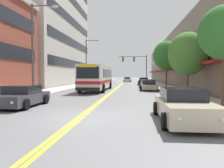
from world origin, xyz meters
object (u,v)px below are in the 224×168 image
object	(u,v)px
car_charcoal_parked_right_mid	(147,84)
traffic_signal_mast	(137,63)
car_silver_moving_lead	(127,80)
street_lamp_left_far	(88,59)
city_bus	(98,77)
car_slate_blue_parked_left_near	(96,82)
car_champagne_parked_right_foreground	(183,106)
car_beige_parked_right_far	(149,86)
street_tree_right_mid	(188,54)
fire_hydrant	(171,90)
street_tree_right_near	(224,33)
car_black_parked_right_end	(144,81)
car_dark_grey_parked_left_far	(21,97)
street_tree_right_far	(166,56)
street_lamp_left_near	(36,43)

from	to	relation	value
car_charcoal_parked_right_mid	traffic_signal_mast	bearing A→B (deg)	95.52
car_charcoal_parked_right_mid	car_silver_moving_lead	size ratio (longest dim) A/B	1.03
traffic_signal_mast	street_lamp_left_far	size ratio (longest dim) A/B	0.80
city_bus	car_charcoal_parked_right_mid	distance (m)	9.34
car_slate_blue_parked_left_near	car_champagne_parked_right_foreground	distance (m)	31.76
car_champagne_parked_right_foreground	car_beige_parked_right_far	bearing A→B (deg)	90.30
street_lamp_left_far	street_tree_right_mid	bearing A→B (deg)	-50.72
car_charcoal_parked_right_mid	fire_hydrant	size ratio (longest dim) A/B	5.90
car_slate_blue_parked_left_near	fire_hydrant	bearing A→B (deg)	-60.80
street_tree_right_near	street_tree_right_mid	bearing A→B (deg)	89.40
car_black_parked_right_end	traffic_signal_mast	distance (m)	5.81
car_dark_grey_parked_left_far	street_tree_right_mid	world-z (taller)	street_tree_right_mid
car_black_parked_right_end	fire_hydrant	distance (m)	21.30
traffic_signal_mast	fire_hydrant	bearing A→B (deg)	-83.77
traffic_signal_mast	car_slate_blue_parked_left_near	bearing A→B (deg)	-137.12
car_black_parked_right_end	car_silver_moving_lead	world-z (taller)	car_black_parked_right_end
street_lamp_left_far	street_tree_right_far	xyz separation A→B (m)	(11.56, -6.91, -0.21)
car_charcoal_parked_right_mid	car_champagne_parked_right_foreground	bearing A→B (deg)	-90.06
car_dark_grey_parked_left_far	street_lamp_left_far	distance (m)	23.06
street_tree_right_mid	fire_hydrant	xyz separation A→B (m)	(-1.36, 0.83, -3.31)
city_bus	car_dark_grey_parked_left_far	world-z (taller)	city_bus
car_beige_parked_right_far	traffic_signal_mast	size ratio (longest dim) A/B	0.68
car_beige_parked_right_far	street_lamp_left_far	xyz separation A→B (m)	(-9.27, 7.85, 4.01)
car_beige_parked_right_far	street_lamp_left_near	bearing A→B (deg)	-129.27
car_dark_grey_parked_left_far	car_slate_blue_parked_left_near	bearing A→B (deg)	89.97
street_lamp_left_far	street_tree_right_mid	xyz separation A→B (m)	(12.26, -14.99, -0.78)
city_bus	street_lamp_left_far	size ratio (longest dim) A/B	1.53
city_bus	car_black_parked_right_end	distance (m)	16.86
street_tree_right_far	city_bus	bearing A→B (deg)	-169.78
street_tree_right_far	car_charcoal_parked_right_mid	bearing A→B (deg)	113.00
car_silver_moving_lead	street_lamp_left_near	xyz separation A→B (m)	(-5.83, -43.79, 3.75)
city_bus	car_dark_grey_parked_left_far	distance (m)	14.47
street_lamp_left_near	street_tree_right_near	xyz separation A→B (m)	(12.21, -3.81, -0.19)
car_silver_moving_lead	street_lamp_left_near	size ratio (longest dim) A/B	0.59
car_silver_moving_lead	street_tree_right_far	xyz separation A→B (m)	(5.76, -31.48, 3.78)
car_dark_grey_parked_left_far	car_silver_moving_lead	bearing A→B (deg)	83.67
street_tree_right_near	street_tree_right_far	world-z (taller)	street_tree_right_far
car_champagne_parked_right_foreground	traffic_signal_mast	bearing A→B (deg)	91.90
street_tree_right_near	fire_hydrant	world-z (taller)	street_tree_right_near
car_champagne_parked_right_foreground	street_lamp_left_near	distance (m)	12.27
car_champagne_parked_right_foreground	car_slate_blue_parked_left_near	bearing A→B (deg)	106.08
car_black_parked_right_end	fire_hydrant	xyz separation A→B (m)	(1.54, -21.25, -0.14)
car_slate_blue_parked_left_near	car_beige_parked_right_far	world-z (taller)	car_beige_parked_right_far
city_bus	street_tree_right_mid	bearing A→B (deg)	-34.95
car_black_parked_right_end	street_tree_right_mid	distance (m)	22.49
traffic_signal_mast	street_lamp_left_near	world-z (taller)	street_lamp_left_near
city_bus	car_silver_moving_lead	size ratio (longest dim) A/B	2.74
street_lamp_left_near	street_lamp_left_far	distance (m)	19.23
car_silver_moving_lead	street_tree_right_far	bearing A→B (deg)	-79.64
car_champagne_parked_right_foreground	traffic_signal_mast	xyz separation A→B (m)	(-1.25, 37.53, 3.77)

